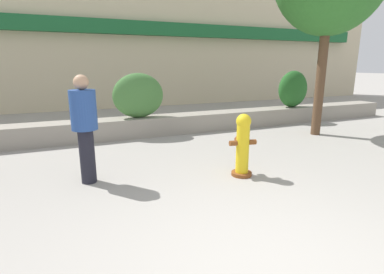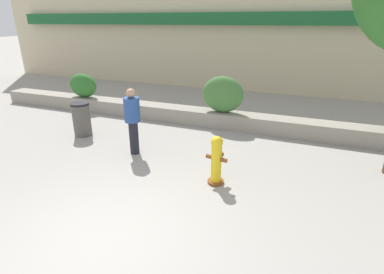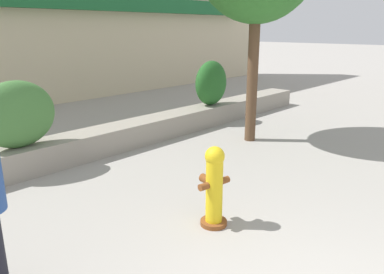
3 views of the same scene
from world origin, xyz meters
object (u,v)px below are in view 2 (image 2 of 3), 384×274
(hedge_bush_1, at_px, (223,94))
(fire_hydrant, at_px, (216,160))
(hedge_bush_0, at_px, (83,85))
(trash_bin, at_px, (82,119))
(pedestrian, at_px, (132,117))

(hedge_bush_1, distance_m, fire_hydrant, 3.77)
(hedge_bush_0, bearing_deg, fire_hydrant, -29.06)
(hedge_bush_0, distance_m, trash_bin, 3.00)
(pedestrian, height_order, trash_bin, pedestrian)
(fire_hydrant, bearing_deg, trash_bin, 164.52)
(fire_hydrant, relative_size, trash_bin, 1.07)
(pedestrian, bearing_deg, hedge_bush_0, 144.29)
(fire_hydrant, bearing_deg, hedge_bush_1, 104.42)
(fire_hydrant, distance_m, trash_bin, 4.82)
(hedge_bush_0, relative_size, hedge_bush_1, 0.88)
(fire_hydrant, relative_size, pedestrian, 0.62)
(pedestrian, bearing_deg, fire_hydrant, -16.09)
(hedge_bush_1, relative_size, fire_hydrant, 1.24)
(hedge_bush_0, height_order, hedge_bush_1, hedge_bush_1)
(hedge_bush_0, distance_m, fire_hydrant, 7.44)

